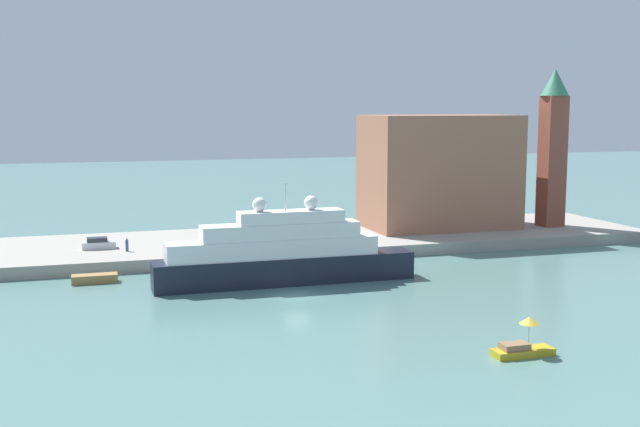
# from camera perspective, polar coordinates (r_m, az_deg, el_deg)

# --- Properties ---
(ground) EXTENTS (400.00, 400.00, 0.00)m
(ground) POSITION_cam_1_polar(r_m,az_deg,el_deg) (77.80, -1.65, -6.01)
(ground) COLOR slate
(quay_dock) EXTENTS (110.00, 20.92, 1.45)m
(quay_dock) POSITION_cam_1_polar(r_m,az_deg,el_deg) (102.86, -5.62, -2.24)
(quay_dock) COLOR gray
(quay_dock) RESTS_ON ground
(large_yacht) EXTENTS (27.58, 3.51, 10.61)m
(large_yacht) POSITION_cam_1_polar(r_m,az_deg,el_deg) (82.86, -2.73, -2.94)
(large_yacht) COLOR black
(large_yacht) RESTS_ON ground
(small_motorboat) EXTENTS (4.69, 1.60, 2.94)m
(small_motorboat) POSITION_cam_1_polar(r_m,az_deg,el_deg) (61.74, 14.31, -9.15)
(small_motorboat) COLOR #B7991E
(small_motorboat) RESTS_ON ground
(work_barge) EXTENTS (4.68, 1.68, 0.90)m
(work_barge) POSITION_cam_1_polar(r_m,az_deg,el_deg) (87.05, -15.86, -4.52)
(work_barge) COLOR olive
(work_barge) RESTS_ON ground
(harbor_building) EXTENTS (20.53, 11.94, 15.74)m
(harbor_building) POSITION_cam_1_polar(r_m,az_deg,el_deg) (113.01, 8.54, 3.00)
(harbor_building) COLOR #9E664C
(harbor_building) RESTS_ON quay_dock
(bell_tower) EXTENTS (3.90, 3.90, 22.18)m
(bell_tower) POSITION_cam_1_polar(r_m,az_deg,el_deg) (117.16, 16.35, 4.99)
(bell_tower) COLOR brown
(bell_tower) RESTS_ON quay_dock
(parked_car) EXTENTS (3.93, 1.66, 1.37)m
(parked_car) POSITION_cam_1_polar(r_m,az_deg,el_deg) (99.02, -15.60, -2.11)
(parked_car) COLOR silver
(parked_car) RESTS_ON quay_dock
(person_figure) EXTENTS (0.36, 0.36, 1.61)m
(person_figure) POSITION_cam_1_polar(r_m,az_deg,el_deg) (96.35, -13.67, -2.22)
(person_figure) COLOR #334C8C
(person_figure) RESTS_ON quay_dock
(mooring_bollard) EXTENTS (0.37, 0.37, 0.86)m
(mooring_bollard) POSITION_cam_1_polar(r_m,az_deg,el_deg) (94.63, -1.40, -2.37)
(mooring_bollard) COLOR black
(mooring_bollard) RESTS_ON quay_dock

